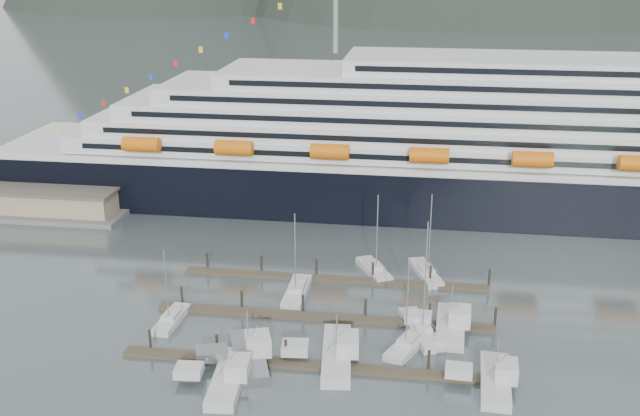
# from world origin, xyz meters

# --- Properties ---
(ground) EXTENTS (1600.00, 1600.00, 0.00)m
(ground) POSITION_xyz_m (0.00, 0.00, 0.00)
(ground) COLOR #4E5B5C
(ground) RESTS_ON ground
(cruise_ship) EXTENTS (210.00, 30.40, 50.30)m
(cruise_ship) POSITION_xyz_m (30.03, 54.94, 12.04)
(cruise_ship) COLOR black
(cruise_ship) RESTS_ON ground
(warehouse) EXTENTS (46.00, 20.00, 5.80)m
(warehouse) POSITION_xyz_m (-72.00, 42.00, 2.25)
(warehouse) COLOR #595956
(warehouse) RESTS_ON ground
(dock_near) EXTENTS (48.18, 2.28, 3.20)m
(dock_near) POSITION_xyz_m (-4.93, -9.95, 0.31)
(dock_near) COLOR #43392B
(dock_near) RESTS_ON ground
(dock_mid) EXTENTS (48.18, 2.28, 3.20)m
(dock_mid) POSITION_xyz_m (-4.93, 3.05, 0.31)
(dock_mid) COLOR #43392B
(dock_mid) RESTS_ON ground
(dock_far) EXTENTS (48.18, 2.28, 3.20)m
(dock_far) POSITION_xyz_m (-4.93, 16.05, 0.31)
(dock_far) COLOR #43392B
(dock_far) RESTS_ON ground
(sailboat_a) EXTENTS (2.94, 8.85, 11.82)m
(sailboat_a) POSITION_xyz_m (-25.87, -1.12, 0.41)
(sailboat_a) COLOR silver
(sailboat_a) RESTS_ON ground
(sailboat_c) EXTENTS (3.02, 10.91, 14.03)m
(sailboat_c) POSITION_xyz_m (-9.94, 10.02, 0.44)
(sailboat_c) COLOR silver
(sailboat_c) RESTS_ON ground
(sailboat_d) EXTENTS (6.48, 12.08, 17.14)m
(sailboat_d) POSITION_xyz_m (8.75, 1.00, 0.45)
(sailboat_d) COLOR silver
(sailboat_d) RESTS_ON ground
(sailboat_f) EXTENTS (6.74, 9.69, 14.02)m
(sailboat_f) POSITION_xyz_m (0.95, 19.99, 0.43)
(sailboat_f) COLOR silver
(sailboat_f) RESTS_ON ground
(sailboat_g) EXTENTS (5.99, 10.97, 14.58)m
(sailboat_g) POSITION_xyz_m (9.29, 19.99, 0.43)
(sailboat_g) COLOR silver
(sailboat_g) RESTS_ON ground
(sailboat_h) EXTENTS (6.42, 9.84, 13.01)m
(sailboat_h) POSITION_xyz_m (7.39, -3.41, 0.43)
(sailboat_h) COLOR silver
(sailboat_h) RESTS_ON ground
(trawler_a) EXTENTS (9.28, 12.84, 6.92)m
(trawler_a) POSITION_xyz_m (-14.05, -15.01, 0.89)
(trawler_a) COLOR silver
(trawler_a) RESTS_ON ground
(trawler_b) EXTENTS (10.49, 12.90, 8.01)m
(trawler_b) POSITION_xyz_m (-12.74, -10.01, 0.99)
(trawler_b) COLOR gray
(trawler_b) RESTS_ON ground
(trawler_c) EXTENTS (10.12, 14.26, 7.13)m
(trawler_c) POSITION_xyz_m (-1.80, -7.67, 0.91)
(trawler_c) COLOR silver
(trawler_c) RESTS_ON ground
(trawler_d) EXTENTS (8.63, 11.67, 6.84)m
(trawler_d) POSITION_xyz_m (17.87, -10.79, 0.88)
(trawler_d) COLOR silver
(trawler_d) RESTS_ON ground
(trawler_e) EXTENTS (8.96, 11.76, 7.56)m
(trawler_e) POSITION_xyz_m (12.74, 2.02, 0.95)
(trawler_e) COLOR silver
(trawler_e) RESTS_ON ground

